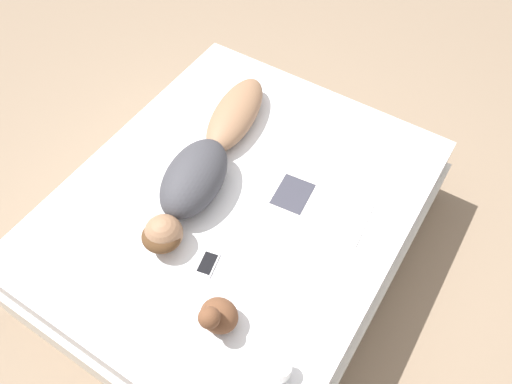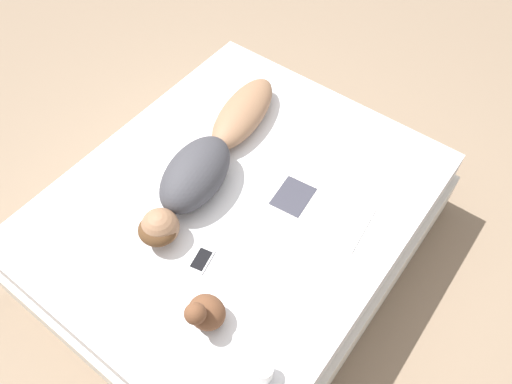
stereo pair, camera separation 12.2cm
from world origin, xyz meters
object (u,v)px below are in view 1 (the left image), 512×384
Objects in this scene: open_magazine at (316,203)px; coffee_mug at (281,370)px; cell_phone at (208,263)px; person at (205,161)px.

coffee_mug reaches higher than open_magazine.
open_magazine and cell_phone have the same top height.
open_magazine is 0.64m from cell_phone.
person is 0.61m from open_magazine.
cell_phone is at bearing -24.54° from coffee_mug.
cell_phone is (0.26, 0.58, 0.00)m from open_magazine.
cell_phone is (-0.32, 0.44, -0.10)m from person.
coffee_mug is 0.78× the size of cell_phone.
open_magazine is at bearing -71.10° from coffee_mug.
coffee_mug is at bearing 102.86° from open_magazine.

